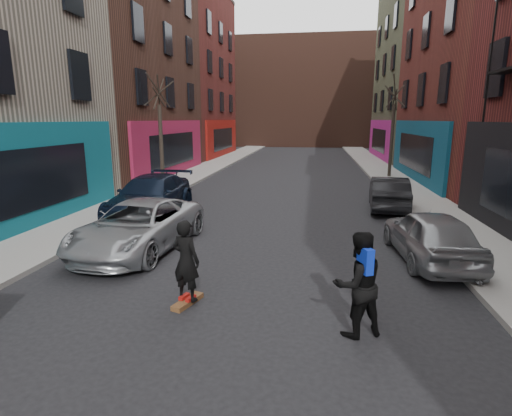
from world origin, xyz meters
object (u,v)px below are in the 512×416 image
(parked_left_end, at_px, (150,196))
(parked_right_end, at_px, (388,193))
(parked_left_far, at_px, (139,226))
(tree_left_far, at_px, (160,123))
(parked_right_far, at_px, (430,235))
(pedestrian, at_px, (358,284))
(tree_right_far, at_px, (393,120))
(skateboarder, at_px, (186,261))
(skateboard, at_px, (188,302))

(parked_left_end, height_order, parked_right_end, parked_left_end)
(parked_left_end, bearing_deg, parked_left_far, -71.50)
(tree_left_far, xyz_separation_m, parked_left_end, (1.68, -5.57, -2.63))
(parked_right_far, height_order, pedestrian, pedestrian)
(tree_left_far, height_order, parked_right_end, tree_left_far)
(tree_right_far, relative_size, parked_right_end, 1.69)
(tree_right_far, bearing_deg, parked_left_far, -121.23)
(tree_left_far, height_order, pedestrian, tree_left_far)
(tree_left_far, relative_size, pedestrian, 3.58)
(tree_left_far, height_order, skateboarder, tree_left_far)
(parked_right_end, bearing_deg, tree_right_far, -94.24)
(tree_left_far, distance_m, parked_right_end, 11.56)
(tree_right_far, xyz_separation_m, skateboarder, (-7.00, -18.61, -2.62))
(tree_right_far, xyz_separation_m, skateboard, (-7.00, -18.61, -3.48))
(tree_left_far, bearing_deg, parked_right_end, -16.09)
(tree_right_far, bearing_deg, tree_left_far, -154.18)
(tree_left_far, relative_size, skateboarder, 4.01)
(skateboard, bearing_deg, parked_right_far, 50.28)
(tree_right_far, relative_size, parked_right_far, 1.71)
(skateboard, relative_size, pedestrian, 0.44)
(tree_right_far, bearing_deg, parked_left_end, -132.80)
(parked_left_far, bearing_deg, skateboarder, -47.63)
(skateboarder, bearing_deg, skateboard, -161.50)
(tree_right_far, relative_size, skateboarder, 4.19)
(pedestrian, bearing_deg, skateboard, -37.01)
(parked_left_end, distance_m, pedestrian, 10.34)
(parked_left_far, xyz_separation_m, parked_right_far, (7.80, 0.24, -0.00))
(parked_left_far, distance_m, parked_right_far, 7.80)
(parked_left_end, distance_m, skateboard, 7.98)
(tree_left_far, distance_m, parked_left_far, 10.32)
(parked_left_end, bearing_deg, parked_right_end, 15.03)
(parked_left_far, distance_m, skateboarder, 3.93)
(tree_right_far, distance_m, parked_left_end, 16.02)
(skateboard, bearing_deg, tree_right_far, 87.87)
(parked_left_far, relative_size, pedestrian, 2.69)
(parked_right_far, xyz_separation_m, skateboarder, (-5.40, -3.35, 0.23))
(parked_right_end, bearing_deg, tree_left_far, -10.38)
(skateboard, bearing_deg, pedestrian, 6.62)
(tree_right_far, distance_m, skateboarder, 20.05)
(skateboard, relative_size, skateboarder, 0.49)
(parked_left_end, height_order, skateboard, parked_left_end)
(parked_left_end, distance_m, parked_right_far, 9.83)
(parked_left_far, relative_size, parked_right_end, 1.22)
(tree_left_far, distance_m, parked_left_end, 6.39)
(parked_right_far, distance_m, skateboard, 6.39)
(parked_left_far, xyz_separation_m, skateboarder, (2.40, -3.11, 0.23))
(parked_left_end, height_order, skateboarder, skateboarder)
(tree_right_far, height_order, parked_left_end, tree_right_far)
(parked_left_end, xyz_separation_m, skateboarder, (3.71, -7.03, 0.16))
(tree_right_far, height_order, parked_right_far, tree_right_far)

